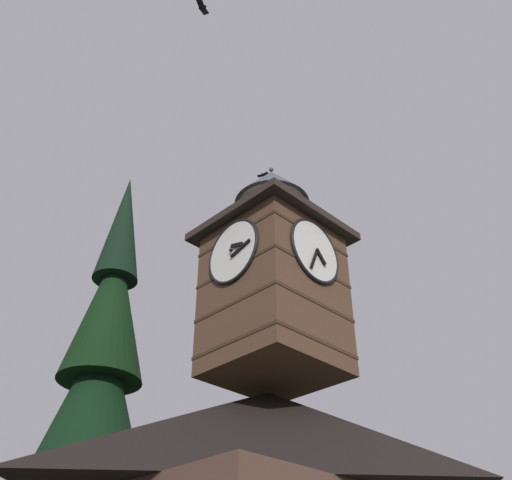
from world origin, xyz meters
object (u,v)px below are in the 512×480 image
Objects in this scene: moon at (73,452)px; flying_bird_high at (263,175)px; pine_tree_behind at (90,443)px; clock_tower at (273,275)px; flying_bird_low at (202,7)px.

flying_bird_high reaches higher than moon.
flying_bird_high reaches higher than pine_tree_behind.
pine_tree_behind is (1.90, -6.25, -4.26)m from clock_tower.
flying_bird_high is at bearing -130.83° from clock_tower.
moon is at bearing -117.34° from pine_tree_behind.
pine_tree_behind is 7.66× the size of moon.
moon is at bearing -111.44° from clock_tower.
pine_tree_behind is 12.77m from flying_bird_high.
clock_tower is at bearing 49.17° from flying_bird_high.
pine_tree_behind is 13.50m from flying_bird_low.
flying_bird_low is (8.02, 5.61, -2.18)m from flying_bird_high.
clock_tower is 14.25× the size of flying_bird_low.
flying_bird_low is (5.58, 2.79, 5.06)m from clock_tower.
clock_tower is at bearing -153.44° from flying_bird_low.
pine_tree_behind is 40.65m from moon.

